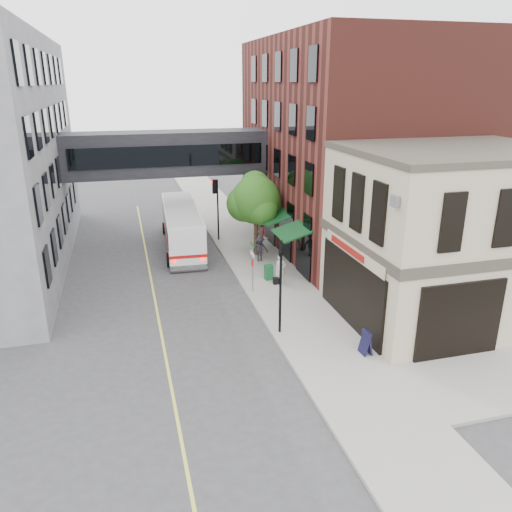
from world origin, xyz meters
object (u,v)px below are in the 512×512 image
bus (182,225)px  pedestrian_a (280,269)px  pedestrian_b (262,240)px  newspaper_box (269,272)px  pedestrian_c (260,249)px  sandwich_board (366,342)px

bus → pedestrian_a: bearing=-62.0°
pedestrian_b → newspaper_box: bearing=-111.2°
pedestrian_b → pedestrian_c: bearing=-120.7°
bus → pedestrian_a: bus is taller
newspaper_box → sandwich_board: 9.44m
bus → pedestrian_c: size_ratio=6.38×
newspaper_box → pedestrian_a: bearing=-56.9°
pedestrian_b → newspaper_box: (-0.91, -4.74, -0.50)m
bus → pedestrian_c: 6.53m
bus → sandwich_board: size_ratio=10.10×
pedestrian_a → newspaper_box: (-0.51, 0.70, -0.41)m
pedestrian_b → newspaper_box: pedestrian_b is taller
bus → sandwich_board: 18.22m
newspaper_box → pedestrian_c: bearing=80.8°
pedestrian_b → sandwich_board: bearing=-97.4°
bus → pedestrian_b: size_ratio=5.68×
pedestrian_c → pedestrian_b: bearing=74.6°
bus → newspaper_box: (4.10, -7.97, -1.01)m
bus → sandwich_board: (5.73, -17.27, -0.93)m
pedestrian_a → sandwich_board: (1.12, -8.60, -0.33)m
bus → pedestrian_a: size_ratio=6.23×
pedestrian_b → sandwich_board: 14.06m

